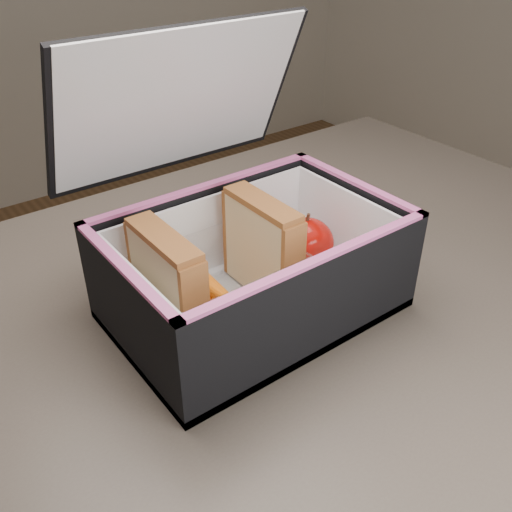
# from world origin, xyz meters

# --- Properties ---
(kitchen_table) EXTENTS (1.20, 0.80, 0.75)m
(kitchen_table) POSITION_xyz_m (0.00, 0.00, 0.66)
(kitchen_table) COLOR #53493F
(kitchen_table) RESTS_ON ground
(lunch_bag) EXTENTS (0.31, 0.29, 0.29)m
(lunch_bag) POSITION_xyz_m (0.01, 0.02, 0.82)
(lunch_bag) COLOR black
(lunch_bag) RESTS_ON kitchen_table
(plastic_tub) EXTENTS (0.17, 0.12, 0.07)m
(plastic_tub) POSITION_xyz_m (-0.03, 0.02, 0.80)
(plastic_tub) COLOR white
(plastic_tub) RESTS_ON lunch_bag
(sandwich_left) EXTENTS (0.03, 0.10, 0.11)m
(sandwich_left) POSITION_xyz_m (-0.09, 0.02, 0.82)
(sandwich_left) COLOR #D1B67D
(sandwich_left) RESTS_ON plastic_tub
(sandwich_right) EXTENTS (0.03, 0.10, 0.11)m
(sandwich_right) POSITION_xyz_m (0.03, 0.02, 0.82)
(sandwich_right) COLOR #D1B67D
(sandwich_right) RESTS_ON plastic_tub
(carrot_sticks) EXTENTS (0.03, 0.12, 0.03)m
(carrot_sticks) POSITION_xyz_m (-0.04, 0.01, 0.78)
(carrot_sticks) COLOR #DC4D00
(carrot_sticks) RESTS_ON plastic_tub
(paper_napkin) EXTENTS (0.08, 0.09, 0.01)m
(paper_napkin) POSITION_xyz_m (0.09, 0.03, 0.77)
(paper_napkin) COLOR white
(paper_napkin) RESTS_ON lunch_bag
(red_apple) EXTENTS (0.07, 0.07, 0.07)m
(red_apple) POSITION_xyz_m (0.10, 0.03, 0.80)
(red_apple) COLOR maroon
(red_apple) RESTS_ON paper_napkin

